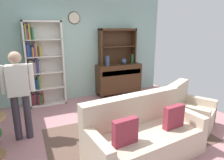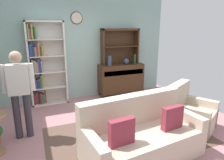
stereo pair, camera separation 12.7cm
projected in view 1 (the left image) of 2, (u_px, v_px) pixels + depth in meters
ground_plane at (112, 130)px, 3.81m from camera, size 5.40×4.60×0.02m
wall_back at (80, 48)px, 5.32m from camera, size 5.00×0.09×2.80m
area_rug at (128, 135)px, 3.62m from camera, size 2.89×1.74×0.01m
bookshelf at (41, 65)px, 4.84m from camera, size 0.90×0.30×2.10m
sideboard at (119, 78)px, 5.74m from camera, size 1.30×0.45×0.92m
sideboard_hutch at (117, 41)px, 5.57m from camera, size 1.10×0.26×1.00m
vase_tall at (107, 61)px, 5.37m from camera, size 0.11×0.11×0.27m
vase_round at (124, 61)px, 5.60m from camera, size 0.15×0.15×0.17m
bottle_wine at (132, 59)px, 5.67m from camera, size 0.07×0.07×0.28m
couch_floral at (143, 136)px, 3.00m from camera, size 1.88×1.03×0.90m
armchair_floral at (189, 113)px, 3.88m from camera, size 1.03×1.04×0.88m
person_reading at (19, 90)px, 3.30m from camera, size 0.52×0.22×1.56m
coffee_table at (124, 113)px, 3.73m from camera, size 0.80×0.50×0.42m
book_stack at (131, 109)px, 3.65m from camera, size 0.19×0.15×0.07m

